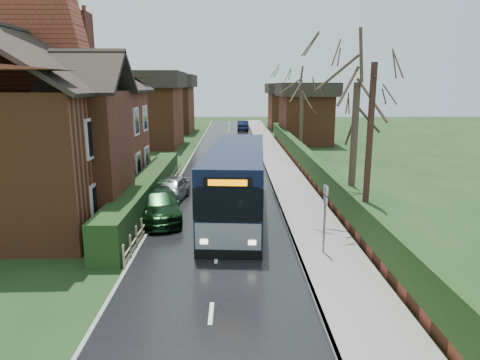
{
  "coord_description": "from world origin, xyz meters",
  "views": [
    {
      "loc": [
        0.63,
        -16.85,
        6.25
      ],
      "look_at": [
        0.96,
        3.15,
        1.8
      ],
      "focal_mm": 32.0,
      "sensor_mm": 36.0,
      "label": 1
    }
  ],
  "objects_px": {
    "bus": "(237,182)",
    "telegraph_pole": "(368,157)",
    "car_silver": "(171,189)",
    "car_green": "(159,205)",
    "bus_stop_sign": "(325,210)",
    "brick_house": "(46,123)"
  },
  "relations": [
    {
      "from": "brick_house",
      "to": "telegraph_pole",
      "type": "distance_m",
      "value": 15.6
    },
    {
      "from": "car_green",
      "to": "telegraph_pole",
      "type": "relative_size",
      "value": 0.68
    },
    {
      "from": "brick_house",
      "to": "car_green",
      "type": "xyz_separation_m",
      "value": [
        5.83,
        -2.06,
        -3.68
      ]
    },
    {
      "from": "car_green",
      "to": "bus_stop_sign",
      "type": "bearing_deg",
      "value": -44.98
    },
    {
      "from": "car_green",
      "to": "bus_stop_sign",
      "type": "distance_m",
      "value": 8.34
    },
    {
      "from": "telegraph_pole",
      "to": "car_silver",
      "type": "bearing_deg",
      "value": 148.4
    },
    {
      "from": "brick_house",
      "to": "car_green",
      "type": "bearing_deg",
      "value": -19.45
    },
    {
      "from": "brick_house",
      "to": "bus",
      "type": "distance_m",
      "value": 10.03
    },
    {
      "from": "bus",
      "to": "telegraph_pole",
      "type": "distance_m",
      "value": 6.72
    },
    {
      "from": "bus",
      "to": "car_green",
      "type": "height_order",
      "value": "bus"
    },
    {
      "from": "car_silver",
      "to": "car_green",
      "type": "distance_m",
      "value": 3.48
    },
    {
      "from": "bus",
      "to": "bus_stop_sign",
      "type": "height_order",
      "value": "bus"
    },
    {
      "from": "bus_stop_sign",
      "to": "telegraph_pole",
      "type": "height_order",
      "value": "telegraph_pole"
    },
    {
      "from": "car_silver",
      "to": "bus_stop_sign",
      "type": "xyz_separation_m",
      "value": [
        6.8,
        -8.04,
        1.14
      ]
    },
    {
      "from": "bus_stop_sign",
      "to": "brick_house",
      "type": "bearing_deg",
      "value": 148.48
    },
    {
      "from": "bus",
      "to": "car_green",
      "type": "distance_m",
      "value": 3.85
    },
    {
      "from": "car_green",
      "to": "bus",
      "type": "bearing_deg",
      "value": -3.75
    },
    {
      "from": "brick_house",
      "to": "bus_stop_sign",
      "type": "xyz_separation_m",
      "value": [
        12.73,
        -6.62,
        -2.59
      ]
    },
    {
      "from": "bus_stop_sign",
      "to": "telegraph_pole",
      "type": "xyz_separation_m",
      "value": [
        1.8,
        1.01,
        1.79
      ]
    },
    {
      "from": "brick_house",
      "to": "telegraph_pole",
      "type": "height_order",
      "value": "brick_house"
    },
    {
      "from": "brick_house",
      "to": "car_silver",
      "type": "bearing_deg",
      "value": 13.47
    },
    {
      "from": "car_green",
      "to": "telegraph_pole",
      "type": "xyz_separation_m",
      "value": [
        8.7,
        -3.55,
        2.88
      ]
    }
  ]
}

